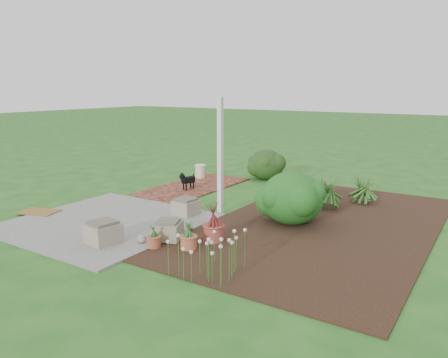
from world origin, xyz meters
The scene contains 19 objects.
ground centered at (0.00, 0.00, 0.00)m, with size 80.00×80.00×0.00m, color #1F581B.
concrete_patio centered at (-1.25, -1.75, 0.02)m, with size 3.50×3.50×0.04m, color slate.
brick_path centered at (-1.70, 1.75, 0.02)m, with size 1.60×3.50×0.04m, color maroon.
garden_bed centered at (2.50, 0.50, 0.01)m, with size 4.00×7.00×0.03m, color black.
veranda_post centered at (0.30, 0.10, 1.25)m, with size 0.10×0.10×2.50m, color white.
stone_trough_near centered at (-0.35, -2.62, 0.21)m, with size 0.50×0.50×0.34m, color gray.
stone_trough_mid centered at (0.48, -1.86, 0.19)m, with size 0.45×0.45×0.30m, color gray.
stone_trough_far centered at (-0.19, -0.48, 0.19)m, with size 0.46×0.46×0.30m, color gray.
coir_doormat centered at (-2.98, -2.07, 0.05)m, with size 0.80×0.51×0.02m, color brown.
black_dog centered at (-1.59, 1.37, 0.31)m, with size 0.22×0.52×0.45m.
cream_ceramic_urn centered at (-2.20, 2.81, 0.23)m, with size 0.29×0.29×0.38m, color beige.
evergreen_shrub centered at (1.90, 0.27, 0.56)m, with size 1.25×1.25×1.06m, color #0B3D0A.
agapanthus_clump_back centered at (2.12, 1.70, 0.48)m, with size 1.00×1.00×0.90m, color #123A10, non-canonical shape.
agapanthus_clump_front centered at (2.68, 2.56, 0.42)m, with size 0.89×0.89×0.79m, color #114113, non-canonical shape.
pink_flower_patch centered at (1.89, -2.63, 0.35)m, with size 1.01×1.01×0.65m, color #113D0F, non-canonical shape.
terracotta_pot_bronze centered at (1.19, -1.49, 0.18)m, with size 0.36×0.36×0.29m, color #9B4134.
terracotta_pot_small_left centered at (1.06, -2.03, 0.14)m, with size 0.27×0.27×0.23m, color #B45C3D.
terracotta_pot_small_right centered at (0.52, -2.29, 0.13)m, with size 0.23×0.23×0.19m, color #A15236.
purple_flowering_bush centered at (-0.56, 3.88, 0.45)m, with size 1.07×1.07×0.91m, color black.
Camera 1 is at (5.33, -7.54, 2.69)m, focal length 35.00 mm.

